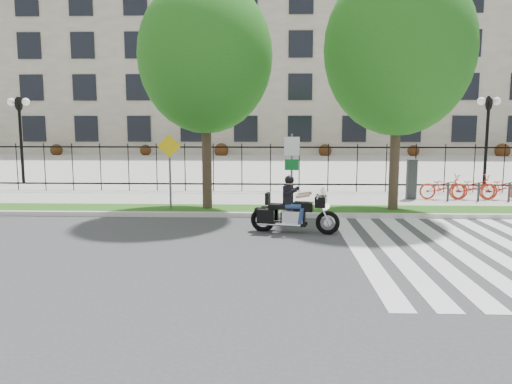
{
  "coord_description": "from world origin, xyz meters",
  "views": [
    {
      "loc": [
        0.15,
        -11.59,
        2.97
      ],
      "look_at": [
        -0.38,
        3.0,
        0.97
      ],
      "focal_mm": 35.0,
      "sensor_mm": 36.0,
      "label": 1
    }
  ],
  "objects": [
    {
      "name": "ground",
      "position": [
        0.0,
        0.0,
        0.0
      ],
      "size": [
        120.0,
        120.0,
        0.0
      ],
      "primitive_type": "plane",
      "color": "#363639",
      "rests_on": "ground"
    },
    {
      "name": "motorcycle_rider",
      "position": [
        0.7,
        1.85,
        0.63
      ],
      "size": [
        2.44,
        0.98,
        1.9
      ],
      "color": "black",
      "rests_on": "ground"
    },
    {
      "name": "crosswalk_stripes",
      "position": [
        4.83,
        0.0,
        0.01
      ],
      "size": [
        5.7,
        8.0,
        0.01
      ],
      "primitive_type": null,
      "color": "silver",
      "rests_on": "ground"
    },
    {
      "name": "lamp_post_right",
      "position": [
        10.0,
        12.0,
        3.21
      ],
      "size": [
        1.06,
        0.7,
        4.25
      ],
      "color": "black",
      "rests_on": "ground"
    },
    {
      "name": "street_tree_2",
      "position": [
        4.11,
        4.95,
        5.31
      ],
      "size": [
        4.78,
        4.78,
        7.92
      ],
      "color": "#36251D",
      "rests_on": "grass_verge"
    },
    {
      "name": "sidewalk",
      "position": [
        0.0,
        7.45,
        0.07
      ],
      "size": [
        60.0,
        3.5,
        0.15
      ],
      "primitive_type": "cube",
      "color": "#AAA79F",
      "rests_on": "ground"
    },
    {
      "name": "lamp_post_left",
      "position": [
        -12.0,
        12.0,
        3.21
      ],
      "size": [
        1.06,
        0.7,
        4.25
      ],
      "color": "black",
      "rests_on": "ground"
    },
    {
      "name": "street_tree_1",
      "position": [
        -2.1,
        4.95,
        5.14
      ],
      "size": [
        4.36,
        4.36,
        7.51
      ],
      "color": "#36251D",
      "rests_on": "grass_verge"
    },
    {
      "name": "iron_fence",
      "position": [
        0.0,
        9.2,
        1.15
      ],
      "size": [
        30.0,
        0.06,
        2.0
      ],
      "primitive_type": null,
      "color": "black",
      "rests_on": "sidewalk"
    },
    {
      "name": "sign_pole_regulatory",
      "position": [
        0.72,
        4.58,
        1.74
      ],
      "size": [
        0.5,
        0.09,
        2.5
      ],
      "color": "#59595B",
      "rests_on": "grass_verge"
    },
    {
      "name": "office_building",
      "position": [
        0.0,
        44.92,
        9.97
      ],
      "size": [
        60.0,
        21.9,
        20.15
      ],
      "color": "gray",
      "rests_on": "ground"
    },
    {
      "name": "sign_pole_warning",
      "position": [
        -3.27,
        4.58,
        1.74
      ],
      "size": [
        0.78,
        0.09,
        2.49
      ],
      "color": "#59595B",
      "rests_on": "grass_verge"
    },
    {
      "name": "curb",
      "position": [
        0.0,
        4.1,
        0.07
      ],
      "size": [
        60.0,
        0.2,
        0.15
      ],
      "primitive_type": "cube",
      "color": "beige",
      "rests_on": "ground"
    },
    {
      "name": "grass_verge",
      "position": [
        0.0,
        4.95,
        0.07
      ],
      "size": [
        60.0,
        1.5,
        0.15
      ],
      "primitive_type": "cube",
      "color": "#1E4812",
      "rests_on": "ground"
    },
    {
      "name": "plaza",
      "position": [
        0.0,
        25.0,
        0.05
      ],
      "size": [
        80.0,
        34.0,
        0.1
      ],
      "primitive_type": "cube",
      "color": "#AAA79F",
      "rests_on": "ground"
    }
  ]
}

